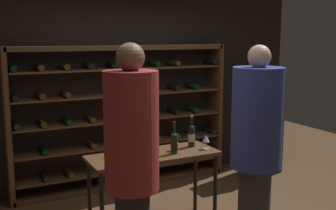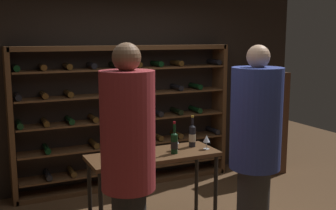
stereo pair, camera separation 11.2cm
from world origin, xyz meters
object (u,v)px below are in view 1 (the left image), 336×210
at_px(person_bystander_dark_jacket, 256,142).
at_px(wine_glass_stemmed_left, 206,139).
at_px(wine_glass_stemmed_right, 175,141).
at_px(wine_bottle_green_slim, 174,142).
at_px(person_host_in_suit, 132,158).
at_px(display_cabinet, 265,122).
at_px(wine_bottle_gold_foil, 192,135).
at_px(tasting_table, 154,162).
at_px(wine_rack, 123,117).

distance_m(person_bystander_dark_jacket, wine_glass_stemmed_left, 0.80).
distance_m(wine_glass_stemmed_left, wine_glass_stemmed_right, 0.35).
xyz_separation_m(wine_bottle_green_slim, wine_glass_stemmed_right, (0.05, 0.09, -0.01)).
height_order(person_host_in_suit, display_cabinet, person_host_in_suit).
height_order(wine_bottle_green_slim, wine_glass_stemmed_left, wine_bottle_green_slim).
bearing_deg(wine_bottle_gold_foil, tasting_table, -171.36).
bearing_deg(person_bystander_dark_jacket, tasting_table, -37.45).
bearing_deg(wine_bottle_gold_foil, display_cabinet, 27.04).
height_order(tasting_table, display_cabinet, display_cabinet).
relative_size(person_bystander_dark_jacket, wine_bottle_gold_foil, 5.61).
relative_size(tasting_table, person_bystander_dark_jacket, 0.70).
xyz_separation_m(person_bystander_dark_jacket, wine_glass_stemmed_right, (-0.38, 0.88, -0.15)).
bearing_deg(wine_glass_stemmed_left, person_bystander_dark_jacket, -86.50).
distance_m(wine_rack, wine_bottle_green_slim, 1.48).
distance_m(tasting_table, display_cabinet, 2.50).
bearing_deg(tasting_table, wine_glass_stemmed_right, 1.89).
distance_m(tasting_table, wine_glass_stemmed_right, 0.32).
relative_size(wine_rack, wine_bottle_green_slim, 8.89).
distance_m(wine_rack, display_cabinet, 2.16).
relative_size(display_cabinet, wine_glass_stemmed_left, 9.85).
xyz_separation_m(display_cabinet, wine_glass_stemmed_left, (-1.71, -1.08, 0.18)).
xyz_separation_m(wine_rack, person_host_in_suit, (-0.78, -2.29, 0.15)).
relative_size(wine_bottle_gold_foil, wine_glass_stemmed_left, 2.27).
bearing_deg(wine_glass_stemmed_right, person_host_in_suit, -133.20).
bearing_deg(person_host_in_suit, display_cabinet, 36.31).
height_order(wine_rack, person_bystander_dark_jacket, person_bystander_dark_jacket).
relative_size(tasting_table, wine_bottle_gold_foil, 3.91).
height_order(display_cabinet, wine_glass_stemmed_right, display_cabinet).
height_order(wine_bottle_gold_foil, wine_glass_stemmed_left, wine_bottle_gold_foil).
height_order(display_cabinet, wine_bottle_gold_foil, display_cabinet).
bearing_deg(wine_rack, wine_bottle_green_slim, -89.44).
height_order(wine_rack, display_cabinet, wine_rack).
bearing_deg(wine_glass_stemmed_right, display_cabinet, 25.73).
distance_m(display_cabinet, wine_bottle_gold_foil, 2.02).
distance_m(display_cabinet, wine_glass_stemmed_left, 2.02).
bearing_deg(wine_bottle_gold_foil, wine_glass_stemmed_left, -60.74).
relative_size(wine_bottle_green_slim, wine_glass_stemmed_left, 2.20).
relative_size(person_bystander_dark_jacket, wine_bottle_green_slim, 5.80).
relative_size(tasting_table, display_cabinet, 0.90).
distance_m(person_host_in_suit, wine_glass_stemmed_right, 1.25).
bearing_deg(display_cabinet, wine_glass_stemmed_right, -154.27).
bearing_deg(display_cabinet, tasting_table, -156.61).
xyz_separation_m(person_host_in_suit, wine_bottle_gold_foil, (1.09, 0.97, -0.15)).
xyz_separation_m(wine_rack, wine_glass_stemmed_right, (0.07, -1.38, -0.02)).
bearing_deg(wine_glass_stemmed_left, wine_glass_stemmed_right, 164.70).
height_order(wine_bottle_gold_foil, wine_bottle_green_slim, wine_bottle_gold_foil).
height_order(wine_rack, person_host_in_suit, person_host_in_suit).
xyz_separation_m(wine_bottle_gold_foil, wine_glass_stemmed_left, (0.09, -0.16, -0.02)).
xyz_separation_m(tasting_table, wine_glass_stemmed_left, (0.59, -0.08, 0.20)).
relative_size(wine_rack, display_cabinet, 1.98).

